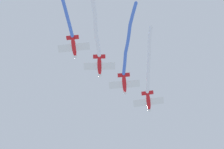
{
  "coord_description": "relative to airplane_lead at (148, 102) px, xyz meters",
  "views": [
    {
      "loc": [
        16.08,
        -25.24,
        4.71
      ],
      "look_at": [
        -0.27,
        -5.79,
        77.89
      ],
      "focal_mm": 51.46,
      "sensor_mm": 36.0,
      "label": 1
    }
  ],
  "objects": [
    {
      "name": "airplane_lead",
      "position": [
        0.0,
        0.0,
        0.0
      ],
      "size": [
        7.31,
        5.94,
        1.91
      ],
      "rotation": [
        0.0,
        0.0,
        2.13
      ],
      "color": "red"
    },
    {
      "name": "smoke_trail_lead",
      "position": [
        6.57,
        -8.19,
        0.52
      ],
      "size": [
        11.2,
        12.57,
        1.85
      ],
      "color": "white"
    },
    {
      "name": "airplane_left_wing",
      "position": [
        -1.67,
        -7.37,
        0.25
      ],
      "size": [
        7.15,
        6.07,
        1.91
      ],
      "rotation": [
        0.0,
        0.0,
        2.19
      ],
      "color": "red"
    },
    {
      "name": "smoke_trail_left_wing",
      "position": [
        6.1,
        -15.35,
        0.19
      ],
      "size": [
        13.48,
        11.88,
        1.38
      ],
      "color": "#4C75DB"
    },
    {
      "name": "airplane_right_wing",
      "position": [
        -3.34,
        -14.73,
        0.5
      ],
      "size": [
        6.95,
        6.19,
        1.91
      ],
      "rotation": [
        0.0,
        0.0,
        2.25
      ],
      "color": "red"
    },
    {
      "name": "smoke_trail_right_wing",
      "position": [
        2.35,
        -22.64,
        0.26
      ],
      "size": [
        8.87,
        12.58,
        1.6
      ],
      "color": "white"
    },
    {
      "name": "airplane_slot",
      "position": [
        -4.99,
        -22.09,
        0.75
      ],
      "size": [
        7.22,
        6.03,
        1.91
      ],
      "rotation": [
        0.0,
        0.0,
        2.17
      ],
      "color": "red"
    }
  ]
}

